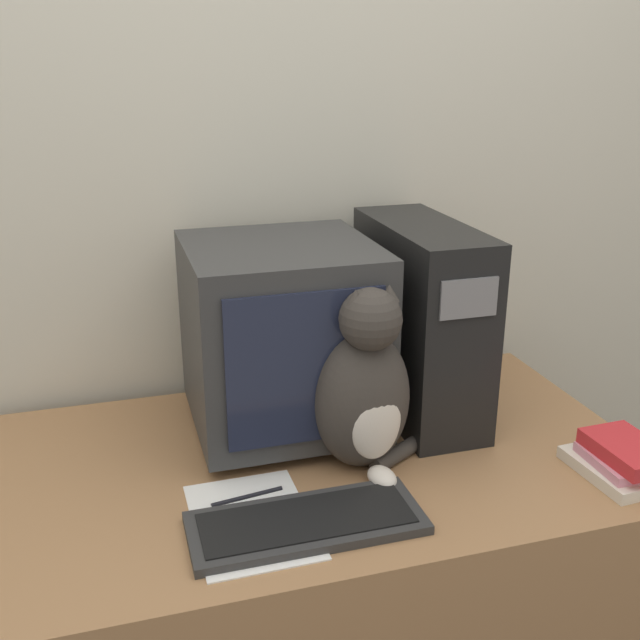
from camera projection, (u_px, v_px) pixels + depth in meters
name	position (u px, v px, depth m)	size (l,w,h in m)	color
wall_back	(260.00, 166.00, 1.80)	(7.00, 0.05, 2.50)	beige
desk	(313.00, 593.00, 1.70)	(1.39, 0.78, 0.71)	#9E7047
crt_monitor	(282.00, 336.00, 1.63)	(0.40, 0.41, 0.42)	#333333
computer_tower	(420.00, 320.00, 1.72)	(0.18, 0.45, 0.45)	black
keyboard	(306.00, 523.00, 1.34)	(0.42, 0.17, 0.02)	#2D2D2D
cat	(365.00, 390.00, 1.49)	(0.29, 0.23, 0.39)	#38332D
book_stack	(621.00, 460.00, 1.49)	(0.15, 0.20, 0.08)	beige
pen	(247.00, 497.00, 1.42)	(0.14, 0.03, 0.01)	black
paper_sheet	(252.00, 521.00, 1.36)	(0.21, 0.30, 0.00)	white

